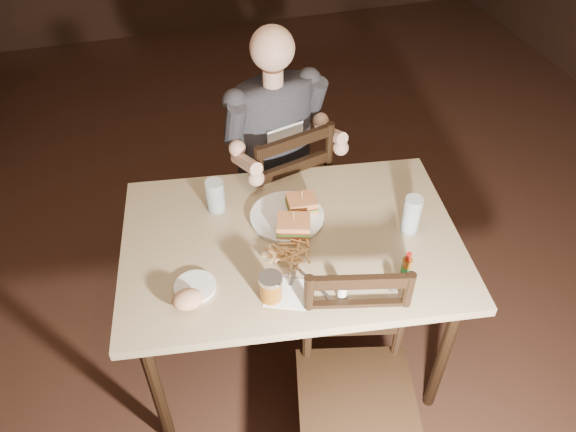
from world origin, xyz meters
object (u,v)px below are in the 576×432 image
object	(u,v)px
diner	(278,123)
dinner_plate	(287,218)
chair_far	(274,194)
syrup_dispenser	(271,287)
hot_sauce	(407,265)
side_plate	(195,287)
glass_right	(412,215)
chair_near	(357,400)
glass_left	(215,196)
main_table	(291,251)

from	to	relation	value
diner	dinner_plate	bearing A→B (deg)	-114.93
chair_far	syrup_dispenser	distance (m)	0.96
chair_far	hot_sauce	bearing A→B (deg)	91.80
side_plate	glass_right	bearing A→B (deg)	4.64
chair_near	chair_far	bearing A→B (deg)	103.70
diner	glass_right	size ratio (longest dim) A/B	5.40
glass_left	glass_right	distance (m)	0.80
diner	dinner_plate	world-z (taller)	diner
chair_near	glass_right	bearing A→B (deg)	65.55
diner	syrup_dispenser	distance (m)	0.87
main_table	hot_sauce	world-z (taller)	hot_sauce
hot_sauce	chair_near	bearing A→B (deg)	-134.74
chair_far	diner	world-z (taller)	diner
chair_near	dinner_plate	size ratio (longest dim) A/B	3.12
glass_right	hot_sauce	world-z (taller)	glass_right
main_table	syrup_dispenser	xyz separation A→B (m)	(-0.15, -0.26, 0.13)
diner	syrup_dispenser	world-z (taller)	diner
main_table	glass_right	size ratio (longest dim) A/B	8.86
glass_left	chair_far	bearing A→B (deg)	45.72
dinner_plate	syrup_dispenser	size ratio (longest dim) A/B	2.72
main_table	diner	bearing A→B (deg)	80.25
chair_far	chair_near	distance (m)	1.18
diner	glass_left	xyz separation A→B (m)	(-0.35, -0.30, -0.10)
main_table	chair_near	xyz separation A→B (m)	(0.09, -0.57, -0.24)
main_table	dinner_plate	distance (m)	0.14
glass_right	side_plate	world-z (taller)	glass_right
chair_near	syrup_dispenser	xyz separation A→B (m)	(-0.24, 0.31, 0.36)
dinner_plate	hot_sauce	distance (m)	0.54
main_table	syrup_dispenser	world-z (taller)	syrup_dispenser
diner	glass_right	distance (m)	0.75
dinner_plate	side_plate	xyz separation A→B (m)	(-0.42, -0.27, -0.00)
chair_near	syrup_dispenser	distance (m)	0.53
chair_far	chair_near	xyz separation A→B (m)	(0.00, -1.18, -0.02)
main_table	glass_right	world-z (taller)	glass_right
glass_left	glass_right	world-z (taller)	glass_right
chair_near	glass_left	bearing A→B (deg)	125.85
chair_far	glass_right	bearing A→B (deg)	104.93
chair_near	side_plate	size ratio (longest dim) A/B	6.20
glass_right	syrup_dispenser	distance (m)	0.65
syrup_dispenser	side_plate	bearing A→B (deg)	163.73
chair_far	diner	bearing A→B (deg)	90.00
hot_sauce	dinner_plate	bearing A→B (deg)	128.78
diner	glass_left	world-z (taller)	diner
main_table	diner	xyz separation A→B (m)	(0.10, 0.56, 0.24)
chair_near	dinner_plate	xyz separation A→B (m)	(-0.07, 0.69, 0.32)
hot_sauce	syrup_dispenser	distance (m)	0.51
dinner_plate	syrup_dispenser	distance (m)	0.42
hot_sauce	syrup_dispenser	size ratio (longest dim) A/B	1.10
diner	main_table	bearing A→B (deg)	-114.27
chair_far	side_plate	world-z (taller)	chair_far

